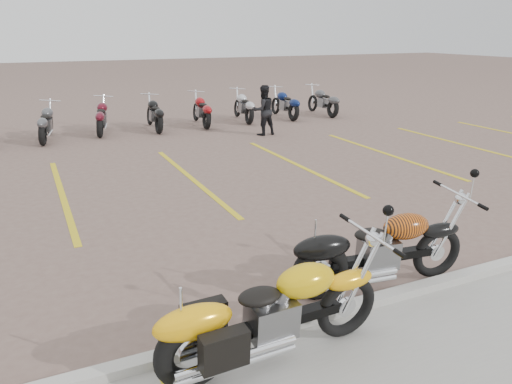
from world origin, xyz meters
The scene contains 7 objects.
ground centered at (0.00, 0.00, 0.00)m, with size 100.00×100.00×0.00m, color #755D53.
curb centered at (0.00, -2.00, 0.06)m, with size 60.00×0.18×0.12m, color #ADAAA3.
parking_stripes centered at (0.00, 4.00, 0.00)m, with size 38.00×5.50×0.01m, color gold, non-canonical shape.
yellow_cruiser centered at (-1.30, -2.41, 0.50)m, with size 2.43×0.37×1.00m.
flame_cruiser centered at (0.57, -1.66, 0.49)m, with size 2.40×0.46×0.99m.
person_b centered at (3.53, 7.69, 0.77)m, with size 0.75×0.58×1.53m, color black.
bg_bike_row centered at (-1.00, 9.97, 0.55)m, with size 17.36×2.06×1.10m.
Camera 1 is at (-3.19, -6.16, 3.15)m, focal length 35.00 mm.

